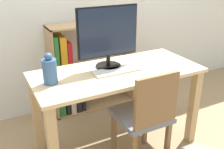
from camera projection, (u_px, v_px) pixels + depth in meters
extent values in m
plane|color=#997F5B|center=(117.00, 144.00, 2.47)|extent=(10.00, 10.00, 0.00)
cube|color=#D8BC8C|center=(117.00, 72.00, 2.18)|extent=(1.41, 0.63, 0.03)
cube|color=tan|center=(193.00, 107.00, 2.39)|extent=(0.07, 0.07, 0.72)
cube|color=tan|center=(37.00, 115.00, 2.27)|extent=(0.07, 0.07, 0.72)
cube|color=tan|center=(159.00, 85.00, 2.82)|extent=(0.07, 0.07, 0.72)
cylinder|color=black|center=(108.00, 66.00, 2.25)|extent=(0.22, 0.22, 0.02)
cylinder|color=black|center=(108.00, 60.00, 2.23)|extent=(0.04, 0.04, 0.09)
cube|color=black|center=(108.00, 32.00, 2.14)|extent=(0.54, 0.02, 0.42)
cube|color=#192338|center=(108.00, 32.00, 2.13)|extent=(0.51, 0.03, 0.39)
cube|color=silver|center=(117.00, 71.00, 2.15)|extent=(0.41, 0.14, 0.02)
cylinder|color=#33598C|center=(50.00, 72.00, 1.91)|extent=(0.11, 0.11, 0.19)
sphere|color=#33598C|center=(48.00, 57.00, 1.87)|extent=(0.06, 0.06, 0.06)
cube|color=slate|center=(141.00, 115.00, 2.11)|extent=(0.40, 0.40, 0.04)
cube|color=brown|center=(156.00, 101.00, 1.87)|extent=(0.36, 0.03, 0.40)
cube|color=brown|center=(167.00, 144.00, 2.14)|extent=(0.04, 0.04, 0.43)
cube|color=brown|center=(114.00, 134.00, 2.27)|extent=(0.04, 0.04, 0.43)
cube|color=brown|center=(145.00, 124.00, 2.40)|extent=(0.04, 0.04, 0.43)
cube|color=tan|center=(52.00, 74.00, 2.76)|extent=(0.02, 0.28, 0.99)
cube|color=tan|center=(129.00, 60.00, 3.16)|extent=(0.02, 0.28, 0.99)
cube|color=tan|center=(94.00, 104.00, 3.15)|extent=(0.96, 0.28, 0.02)
cube|color=tan|center=(92.00, 24.00, 2.77)|extent=(0.96, 0.28, 0.02)
cube|color=tan|center=(93.00, 66.00, 2.96)|extent=(0.92, 0.28, 0.02)
cube|color=#2D7F38|center=(59.00, 98.00, 2.90)|extent=(0.07, 0.24, 0.35)
cube|color=black|center=(65.00, 95.00, 2.92)|extent=(0.04, 0.24, 0.40)
cube|color=beige|center=(70.00, 96.00, 2.96)|extent=(0.06, 0.24, 0.33)
cube|color=black|center=(76.00, 98.00, 3.00)|extent=(0.06, 0.24, 0.27)
cube|color=black|center=(80.00, 93.00, 3.01)|extent=(0.04, 0.24, 0.35)
cube|color=#2D7F38|center=(54.00, 54.00, 2.69)|extent=(0.04, 0.24, 0.41)
cube|color=orange|center=(61.00, 54.00, 2.73)|extent=(0.07, 0.24, 0.39)
cube|color=red|center=(67.00, 56.00, 2.77)|extent=(0.05, 0.24, 0.33)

